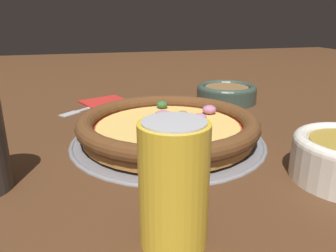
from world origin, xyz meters
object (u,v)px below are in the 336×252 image
(fork, at_px, (88,108))
(beverage_can, at_px, (174,185))
(pizza, at_px, (168,126))
(pizza_tray, at_px, (168,139))
(bowl_far, at_px, (226,93))
(napkin, at_px, (110,103))

(fork, distance_m, beverage_can, 0.53)
(pizza, bearing_deg, pizza_tray, 127.44)
(bowl_far, bearing_deg, pizza_tray, 137.07)
(napkin, relative_size, fork, 1.20)
(bowl_far, bearing_deg, pizza, 137.09)
(beverage_can, bearing_deg, napkin, 1.41)
(pizza_tray, distance_m, beverage_can, 0.28)
(pizza_tray, xyz_separation_m, napkin, (0.28, 0.08, 0.00))
(pizza, distance_m, beverage_can, 0.27)
(napkin, bearing_deg, pizza, -164.56)
(bowl_far, height_order, fork, bowl_far)
(pizza_tray, height_order, napkin, same)
(pizza_tray, relative_size, pizza, 1.08)
(pizza_tray, height_order, fork, pizza_tray)
(pizza, relative_size, beverage_can, 2.54)
(pizza_tray, relative_size, napkin, 1.94)
(pizza, relative_size, napkin, 1.79)
(fork, bearing_deg, beverage_can, 55.13)
(napkin, bearing_deg, pizza_tray, -164.66)
(pizza_tray, height_order, beverage_can, beverage_can)
(pizza_tray, xyz_separation_m, bowl_far, (0.23, -0.22, 0.02))
(bowl_far, xyz_separation_m, fork, (0.02, 0.35, -0.02))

